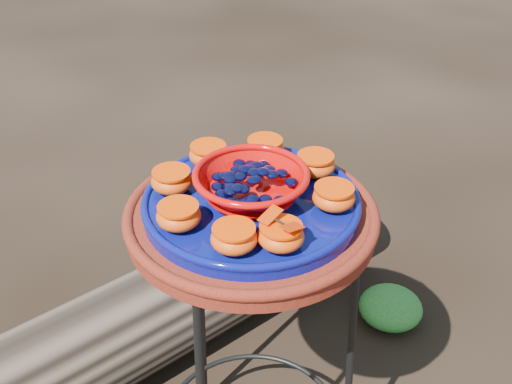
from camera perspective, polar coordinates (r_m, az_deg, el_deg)
plant_stand at (r=1.38m, az=-0.36°, el=-14.91°), size 0.44×0.44×0.70m
terracotta_saucer at (r=1.13m, az=-0.42°, el=-2.40°), size 0.44×0.44×0.04m
cobalt_plate at (r=1.11m, az=-0.43°, el=-1.13°), size 0.38×0.38×0.03m
red_bowl at (r=1.09m, az=-0.44°, el=0.54°), size 0.19×0.19×0.05m
glass_gems at (r=1.07m, az=-0.44°, el=2.27°), size 0.15×0.15×0.03m
orange_half_0 at (r=0.99m, az=2.22°, el=-3.95°), size 0.07×0.07×0.04m
orange_half_1 at (r=1.08m, az=6.91°, el=-0.46°), size 0.07×0.07×0.04m
orange_half_2 at (r=1.17m, az=5.29°, el=2.42°), size 0.07×0.07×0.04m
orange_half_3 at (r=1.21m, az=0.81°, el=3.85°), size 0.07×0.07×0.04m
orange_half_4 at (r=1.20m, az=-4.24°, el=3.30°), size 0.07×0.07×0.04m
orange_half_5 at (r=1.12m, az=-7.49°, el=0.98°), size 0.07×0.07×0.04m
orange_half_6 at (r=1.04m, az=-6.89°, el=-2.15°), size 0.07×0.07×0.04m
orange_half_7 at (r=0.98m, az=-1.97°, el=-4.15°), size 0.07×0.07×0.04m
butterfly at (r=0.97m, az=2.26°, el=-2.67°), size 0.09×0.07×0.01m
driftwood_log at (r=1.81m, az=-8.36°, el=-10.42°), size 1.48×0.50×0.27m
foliage_right at (r=1.97m, az=11.88°, el=-9.92°), size 0.19×0.19×0.09m
foliage_back at (r=1.87m, az=-11.67°, el=-11.41°), size 0.33×0.33×0.17m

